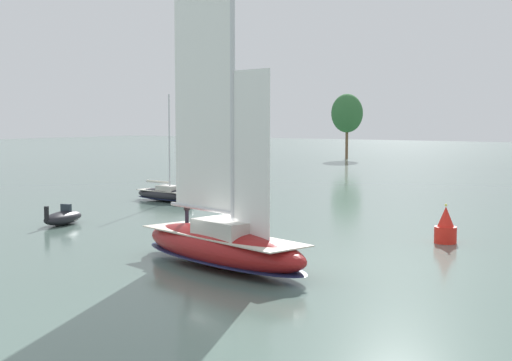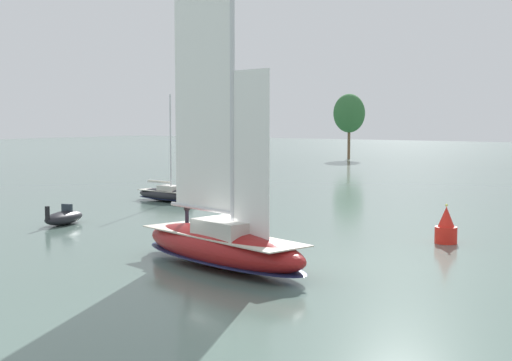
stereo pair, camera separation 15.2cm
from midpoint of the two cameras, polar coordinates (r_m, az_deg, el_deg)
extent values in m
plane|color=slate|center=(35.28, -2.67, -6.88)|extent=(400.00, 400.00, 0.00)
cylinder|color=brown|center=(130.25, 7.47, 3.12)|extent=(0.51, 0.51, 6.34)
ellipsoid|color=#336B38|center=(130.19, 7.50, 5.36)|extent=(5.71, 5.71, 6.97)
ellipsoid|color=maroon|center=(35.10, -2.68, -5.32)|extent=(11.95, 6.04, 1.96)
ellipsoid|color=#19234C|center=(35.20, -2.68, -6.18)|extent=(12.07, 6.10, 0.23)
cube|color=beige|center=(35.00, -2.68, -4.40)|extent=(10.48, 5.19, 0.06)
cube|color=beige|center=(34.49, -2.10, -3.81)|extent=(3.69, 3.00, 0.81)
cylinder|color=silver|center=(33.85, -1.77, 7.55)|extent=(0.23, 0.23, 14.39)
cylinder|color=silver|center=(36.15, -4.32, -2.22)|extent=(5.06, 1.51, 0.20)
cube|color=white|center=(35.73, -4.18, 7.18)|extent=(4.62, 1.24, 11.80)
cube|color=white|center=(32.80, -0.26, 1.98)|extent=(2.45, 0.67, 7.91)
cylinder|color=#232838|center=(37.91, -5.43, -3.00)|extent=(0.24, 0.24, 0.85)
cylinder|color=#262628|center=(37.81, -5.44, -1.87)|extent=(0.42, 0.42, 0.65)
sphere|color=tan|center=(37.76, -5.45, -1.20)|extent=(0.24, 0.24, 0.24)
ellipsoid|color=#232328|center=(63.04, -7.08, -1.15)|extent=(6.84, 2.37, 1.14)
ellipsoid|color=#19234C|center=(63.08, -7.08, -1.43)|extent=(6.91, 2.40, 0.14)
cube|color=#BCB7A8|center=(63.01, -7.09, -0.84)|extent=(6.02, 2.01, 0.06)
cube|color=beige|center=(62.74, -6.88, -0.62)|extent=(1.97, 1.45, 0.47)
cylinder|color=silver|center=(62.34, -6.78, 3.00)|extent=(0.13, 0.13, 8.40)
cylinder|color=silver|center=(63.64, -7.70, -0.15)|extent=(3.03, 0.34, 0.11)
cylinder|color=silver|center=(63.64, -7.70, -0.08)|extent=(2.73, 0.38, 0.18)
ellipsoid|color=maroon|center=(88.84, -5.02, 0.59)|extent=(6.16, 4.03, 1.02)
ellipsoid|color=#19234C|center=(88.86, -5.02, 0.41)|extent=(6.22, 4.07, 0.12)
cube|color=beige|center=(88.82, -5.02, 0.79)|extent=(5.39, 3.48, 0.06)
cube|color=silver|center=(89.07, -5.11, 0.96)|extent=(2.02, 1.77, 0.42)
cylinder|color=silver|center=(89.06, -5.17, 3.24)|extent=(0.12, 0.12, 7.51)
cylinder|color=silver|center=(87.99, -4.78, 1.17)|extent=(2.50, 1.22, 0.10)
cylinder|color=white|center=(87.99, -4.78, 1.22)|extent=(2.28, 1.16, 0.16)
ellipsoid|color=black|center=(50.69, -15.04, -2.90)|extent=(2.42, 4.07, 0.91)
cube|color=black|center=(49.18, -16.27, -2.57)|extent=(0.28, 0.25, 1.00)
cube|color=#28333D|center=(50.92, -14.80, -2.13)|extent=(0.80, 0.42, 0.55)
cylinder|color=red|center=(43.09, 15.05, -4.23)|extent=(1.29, 1.29, 0.97)
cone|color=red|center=(42.93, 15.08, -2.81)|extent=(0.97, 0.97, 1.18)
sphere|color=#F2F266|center=(42.85, 15.10, -1.92)|extent=(0.16, 0.16, 0.16)
camera|label=1|loc=(0.08, -89.88, 0.01)|focal=50.00mm
camera|label=2|loc=(0.08, 90.12, -0.01)|focal=50.00mm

